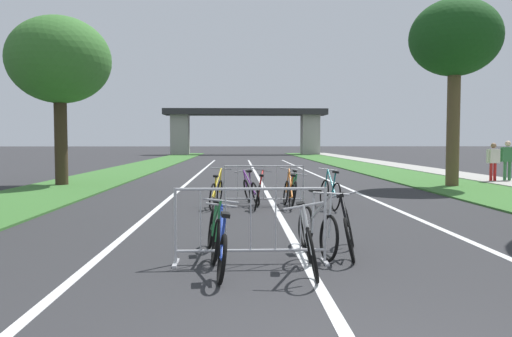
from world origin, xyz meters
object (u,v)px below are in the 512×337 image
object	(u,v)px
bicycle_red_5	(258,193)
tree_right_pine_far	(455,40)
crowd_barrier_second	(264,186)
bicycle_teal_3	(330,193)
bicycle_green_0	(214,232)
pedestrian_pushing_bike	(493,159)
bicycle_orange_8	(289,193)
crowd_barrier_nearest	(251,226)
pedestrian_waiting	(508,157)
bicycle_green_10	(293,190)
tree_left_maple_mid	(59,61)
bicycle_yellow_6	(216,193)
bicycle_purple_2	(251,191)
bicycle_white_7	(308,243)
bicycle_black_1	(348,230)
bicycle_blue_4	(220,247)
bicycle_silver_9	(317,229)

from	to	relation	value
bicycle_red_5	tree_right_pine_far	bearing A→B (deg)	41.13
crowd_barrier_second	bicycle_teal_3	distance (m)	1.73
bicycle_green_0	bicycle_teal_3	size ratio (longest dim) A/B	1.02
tree_right_pine_far	pedestrian_pushing_bike	bearing A→B (deg)	34.90
bicycle_teal_3	pedestrian_pushing_bike	xyz separation A→B (m)	(7.94, 7.32, 0.59)
crowd_barrier_second	bicycle_orange_8	size ratio (longest dim) A/B	1.24
crowd_barrier_nearest	pedestrian_waiting	size ratio (longest dim) A/B	1.26
crowd_barrier_nearest	bicycle_green_10	size ratio (longest dim) A/B	1.26
bicycle_green_0	bicycle_orange_8	bearing A→B (deg)	-113.44
crowd_barrier_nearest	bicycle_red_5	bearing A→B (deg)	86.60
tree_left_maple_mid	bicycle_yellow_6	world-z (taller)	tree_left_maple_mid
bicycle_red_5	bicycle_yellow_6	size ratio (longest dim) A/B	0.98
bicycle_purple_2	pedestrian_waiting	distance (m)	12.55
crowd_barrier_nearest	pedestrian_waiting	bearing A→B (deg)	50.59
bicycle_white_7	bicycle_orange_8	world-z (taller)	bicycle_orange_8
tree_left_maple_mid	crowd_barrier_second	xyz separation A→B (m)	(7.27, -6.03, -4.12)
tree_right_pine_far	bicycle_green_0	distance (m)	14.41
crowd_barrier_second	bicycle_purple_2	distance (m)	0.49
bicycle_orange_8	pedestrian_pushing_bike	xyz separation A→B (m)	(8.94, 7.13, 0.60)
bicycle_green_10	pedestrian_pushing_bike	bearing A→B (deg)	-143.10
bicycle_teal_3	bicycle_orange_8	world-z (taller)	bicycle_teal_3
bicycle_black_1	bicycle_blue_4	world-z (taller)	bicycle_black_1
tree_right_pine_far	bicycle_green_10	size ratio (longest dim) A/B	4.04
bicycle_yellow_6	bicycle_orange_8	bearing A→B (deg)	7.60
bicycle_black_1	bicycle_green_10	distance (m)	6.18
bicycle_green_0	pedestrian_waiting	distance (m)	16.99
tree_left_maple_mid	bicycle_black_1	distance (m)	14.91
crowd_barrier_second	bicycle_red_5	world-z (taller)	crowd_barrier_second
bicycle_yellow_6	bicycle_orange_8	distance (m)	1.84
bicycle_purple_2	bicycle_teal_3	world-z (taller)	bicycle_teal_3
tree_right_pine_far	crowd_barrier_nearest	world-z (taller)	tree_right_pine_far
crowd_barrier_second	bicycle_green_10	distance (m)	0.99
tree_right_pine_far	bicycle_blue_4	bearing A→B (deg)	-124.67
bicycle_yellow_6	bicycle_white_7	size ratio (longest dim) A/B	0.99
bicycle_purple_2	bicycle_silver_9	bearing A→B (deg)	-93.57
bicycle_black_1	crowd_barrier_second	bearing A→B (deg)	111.96
bicycle_red_5	pedestrian_waiting	xyz separation A→B (m)	(10.44, 7.44, 0.66)
crowd_barrier_nearest	bicycle_blue_4	distance (m)	0.66
tree_right_pine_far	bicycle_white_7	world-z (taller)	tree_right_pine_far
bicycle_black_1	bicycle_green_10	world-z (taller)	bicycle_black_1
tree_left_maple_mid	bicycle_orange_8	bearing A→B (deg)	-39.06
bicycle_blue_4	crowd_barrier_second	bearing A→B (deg)	76.66
tree_right_pine_far	bicycle_blue_4	xyz separation A→B (m)	(-8.09, -11.70, -4.98)
tree_right_pine_far	crowd_barrier_second	world-z (taller)	tree_right_pine_far
crowd_barrier_second	bicycle_silver_9	xyz separation A→B (m)	(0.50, -5.55, -0.14)
crowd_barrier_nearest	bicycle_orange_8	bearing A→B (deg)	78.97
bicycle_orange_8	pedestrian_pushing_bike	bearing A→B (deg)	36.06
bicycle_blue_4	bicycle_orange_8	distance (m)	6.42
bicycle_blue_4	pedestrian_pushing_bike	distance (m)	16.99
bicycle_silver_9	pedestrian_pushing_bike	world-z (taller)	pedestrian_pushing_bike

